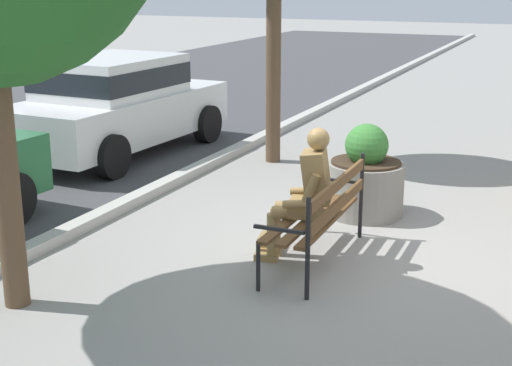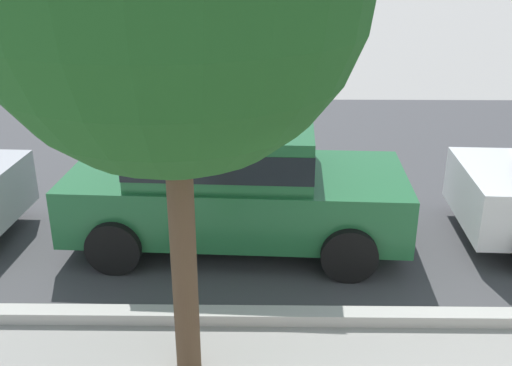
{
  "view_description": "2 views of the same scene",
  "coord_description": "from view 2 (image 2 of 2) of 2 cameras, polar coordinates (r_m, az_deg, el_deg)",
  "views": [
    {
      "loc": [
        -6.76,
        -2.1,
        2.78
      ],
      "look_at": [
        -0.19,
        0.81,
        0.75
      ],
      "focal_mm": 51.71,
      "sensor_mm": 36.0,
      "label": 1
    },
    {
      "loc": [
        -1.52,
        -2.1,
        3.54
      ],
      "look_at": [
        -1.61,
        4.63,
        0.8
      ],
      "focal_mm": 41.46,
      "sensor_mm": 36.0,
      "label": 2
    }
  ],
  "objects": [
    {
      "name": "street_surface",
      "position": [
        10.34,
        9.17,
        1.86
      ],
      "size": [
        60.0,
        9.0,
        0.01
      ],
      "primitive_type": "cube",
      "color": "#424244",
      "rests_on": "ground"
    },
    {
      "name": "curb_stone",
      "position": [
        6.28,
        15.01,
        -12.38
      ],
      "size": [
        60.0,
        0.2,
        0.12
      ],
      "primitive_type": "cube",
      "color": "#B2AFA8",
      "rests_on": "ground"
    },
    {
      "name": "parked_car_green",
      "position": [
        7.27,
        -2.31,
        0.31
      ],
      "size": [
        4.18,
        2.08,
        1.56
      ],
      "color": "#236638",
      "rests_on": "ground"
    }
  ]
}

